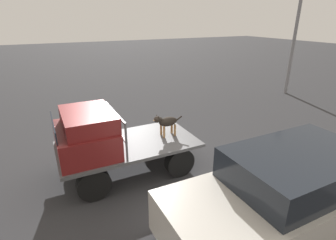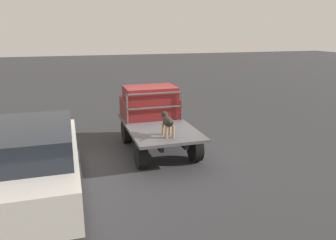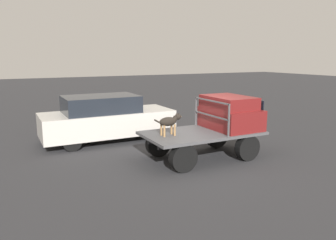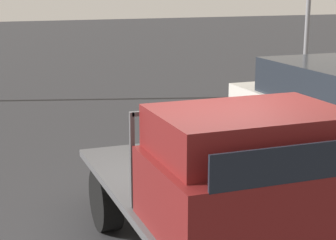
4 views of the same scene
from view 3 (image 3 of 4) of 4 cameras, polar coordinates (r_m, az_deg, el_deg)
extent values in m
plane|color=#2D2D30|center=(9.79, 5.86, -6.60)|extent=(80.00, 80.00, 0.00)
cylinder|color=black|center=(10.87, 8.42, -2.83)|extent=(0.74, 0.24, 0.74)
cylinder|color=black|center=(9.72, 13.63, -4.71)|extent=(0.74, 0.24, 0.74)
cylinder|color=black|center=(9.82, -1.73, -4.22)|extent=(0.74, 0.24, 0.74)
cylinder|color=black|center=(8.53, 2.68, -6.62)|extent=(0.74, 0.24, 0.74)
cube|color=black|center=(9.88, 4.92, -2.61)|extent=(3.15, 0.10, 0.18)
cube|color=black|center=(9.36, 7.01, -3.43)|extent=(3.15, 0.10, 0.18)
cube|color=#4C4C4F|center=(9.59, 5.95, -2.25)|extent=(3.42, 1.84, 0.08)
cube|color=maroon|center=(10.09, 10.83, 0.29)|extent=(1.29, 1.72, 0.61)
cube|color=maroon|center=(9.96, 10.49, 3.04)|extent=(1.10, 1.58, 0.37)
cube|color=black|center=(10.42, 13.68, 2.95)|extent=(0.02, 1.41, 0.28)
cube|color=#4C4C4F|center=(10.34, 4.87, 1.53)|extent=(0.04, 0.04, 0.90)
cube|color=#4C4C4F|center=(8.98, 10.54, -0.07)|extent=(0.04, 0.04, 0.90)
cube|color=#4C4C4F|center=(9.58, 7.57, 3.33)|extent=(0.04, 1.68, 0.04)
cube|color=#4C4C4F|center=(9.65, 7.51, 0.79)|extent=(0.04, 1.68, 0.04)
cylinder|color=#9E7547|center=(9.18, 0.62, -1.54)|extent=(0.06, 0.06, 0.31)
cylinder|color=#9E7547|center=(9.02, 1.17, -1.77)|extent=(0.06, 0.06, 0.31)
cylinder|color=#9E7547|center=(9.04, -1.17, -1.74)|extent=(0.06, 0.06, 0.31)
cylinder|color=#9E7547|center=(8.87, -0.64, -1.98)|extent=(0.06, 0.06, 0.31)
ellipsoid|color=black|center=(8.98, 0.00, -0.27)|extent=(0.51, 0.25, 0.25)
sphere|color=#9E7547|center=(9.05, 0.80, -0.47)|extent=(0.11, 0.11, 0.11)
cylinder|color=black|center=(9.06, 1.23, 0.28)|extent=(0.18, 0.14, 0.17)
sphere|color=black|center=(9.10, 1.74, 0.60)|extent=(0.18, 0.18, 0.18)
cone|color=#9E7547|center=(9.14, 2.15, 0.56)|extent=(0.10, 0.10, 0.10)
cone|color=black|center=(9.12, 1.54, 1.12)|extent=(0.06, 0.08, 0.10)
cone|color=black|center=(9.04, 1.84, 1.02)|extent=(0.06, 0.08, 0.10)
cylinder|color=black|center=(8.84, -1.77, -0.29)|extent=(0.22, 0.04, 0.15)
cylinder|color=black|center=(12.96, -5.38, -0.82)|extent=(0.60, 0.20, 0.60)
cylinder|color=black|center=(11.61, -2.62, -2.19)|extent=(0.60, 0.20, 0.60)
cylinder|color=black|center=(12.24, -17.73, -2.02)|extent=(0.60, 0.20, 0.60)
cylinder|color=black|center=(10.79, -16.38, -3.67)|extent=(0.60, 0.20, 0.60)
cube|color=beige|center=(11.75, -10.43, -0.46)|extent=(4.54, 1.79, 0.79)
cube|color=#1E232B|center=(11.57, -11.63, 2.75)|extent=(2.50, 1.61, 0.57)
camera|label=1|loc=(15.22, -0.31, 14.07)|focal=28.00mm
camera|label=2|loc=(10.90, -48.36, 10.14)|focal=35.00mm
camera|label=4|loc=(11.49, 34.30, 8.41)|focal=60.00mm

